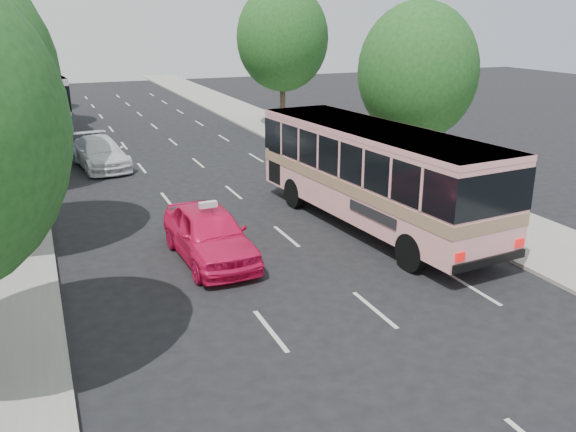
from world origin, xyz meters
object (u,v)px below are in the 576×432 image
pink_bus (373,166)px  pink_taxi (209,234)px  tour_coach_rear (36,94)px  white_pickup (100,153)px  tour_coach_front (39,115)px

pink_bus → pink_taxi: pink_bus is taller
tour_coach_rear → white_pickup: bearing=-84.6°
tour_coach_front → tour_coach_rear: tour_coach_rear is taller
white_pickup → tour_coach_front: (-2.54, 5.42, 1.30)m
pink_taxi → tour_coach_front: (-4.30, 19.29, 1.20)m
pink_bus → tour_coach_rear: bearing=105.7°
pink_bus → pink_taxi: 6.38m
pink_taxi → white_pickup: pink_taxi is taller
white_pickup → tour_coach_rear: bearing=93.2°
tour_coach_rear → pink_bus: bearing=-73.7°
pink_taxi → tour_coach_front: size_ratio=0.43×
pink_taxi → tour_coach_rear: bearing=96.7°
tour_coach_front → tour_coach_rear: size_ratio=0.92×
tour_coach_front → pink_bus: bearing=-53.7°
pink_bus → tour_coach_front: pink_bus is taller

